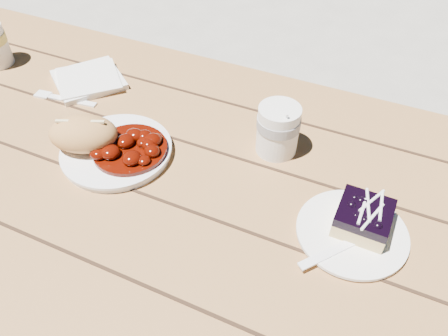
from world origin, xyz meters
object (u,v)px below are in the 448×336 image
at_px(blueberry_cake, 363,218).
at_px(coffee_cup, 278,130).
at_px(bread_roll, 83,134).
at_px(main_plate, 117,151).
at_px(dessert_plate, 352,233).
at_px(picnic_table, 199,228).

height_order(blueberry_cake, coffee_cup, coffee_cup).
distance_m(bread_roll, blueberry_cake, 0.54).
distance_m(main_plate, blueberry_cake, 0.48).
bearing_deg(main_plate, blueberry_cake, 1.33).
height_order(dessert_plate, coffee_cup, coffee_cup).
distance_m(bread_roll, coffee_cup, 0.38).
bearing_deg(coffee_cup, dessert_plate, -38.63).
bearing_deg(blueberry_cake, picnic_table, -178.81).
xyz_separation_m(dessert_plate, blueberry_cake, (0.01, 0.01, 0.03)).
xyz_separation_m(bread_roll, dessert_plate, (0.53, 0.02, -0.05)).
bearing_deg(picnic_table, dessert_plate, -2.56).
height_order(picnic_table, dessert_plate, dessert_plate).
relative_size(dessert_plate, blueberry_cake, 2.07).
xyz_separation_m(bread_roll, blueberry_cake, (0.54, 0.03, -0.02)).
relative_size(main_plate, coffee_cup, 2.08).
bearing_deg(blueberry_cake, dessert_plate, -122.78).
xyz_separation_m(picnic_table, blueberry_cake, (0.31, 0.00, 0.20)).
bearing_deg(bread_roll, picnic_table, 7.49).
xyz_separation_m(picnic_table, bread_roll, (-0.23, -0.03, 0.21)).
height_order(bread_roll, blueberry_cake, bread_roll).
height_order(main_plate, coffee_cup, coffee_cup).
relative_size(picnic_table, blueberry_cake, 23.04).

